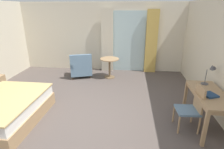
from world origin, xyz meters
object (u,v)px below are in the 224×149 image
object	(u,v)px
desk_lamp	(211,70)
closed_book	(210,95)
writing_desk	(210,97)
armchair_by_window	(81,68)
desk_chair	(192,106)
round_cafe_table	(110,64)

from	to	relation	value
desk_lamp	closed_book	bearing A→B (deg)	-108.93
writing_desk	closed_book	bearing A→B (deg)	-117.52
writing_desk	closed_book	xyz separation A→B (m)	(-0.06, -0.11, 0.11)
armchair_by_window	desk_chair	bearing A→B (deg)	-42.04
closed_book	desk_lamp	bearing A→B (deg)	49.51
writing_desk	round_cafe_table	size ratio (longest dim) A/B	1.92
desk_lamp	round_cafe_table	distance (m)	3.30
desk_chair	desk_lamp	size ratio (longest dim) A/B	2.06
writing_desk	desk_chair	xyz separation A→B (m)	(-0.34, -0.11, -0.16)
desk_lamp	round_cafe_table	size ratio (longest dim) A/B	0.66
desk_chair	closed_book	xyz separation A→B (m)	(0.28, -0.00, 0.27)
desk_chair	desk_lamp	distance (m)	1.01
armchair_by_window	round_cafe_table	bearing A→B (deg)	1.20
desk_lamp	closed_book	size ratio (longest dim) A/B	1.85
writing_desk	armchair_by_window	world-z (taller)	armchair_by_window
desk_chair	closed_book	distance (m)	0.39
writing_desk	desk_lamp	distance (m)	0.70
writing_desk	desk_lamp	size ratio (longest dim) A/B	2.92
armchair_by_window	round_cafe_table	world-z (taller)	armchair_by_window
writing_desk	desk_chair	distance (m)	0.39
round_cafe_table	writing_desk	bearing A→B (deg)	-48.47
closed_book	armchair_by_window	bearing A→B (deg)	118.92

